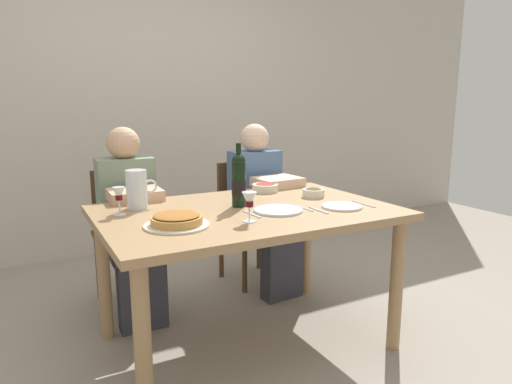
{
  "coord_description": "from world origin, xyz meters",
  "views": [
    {
      "loc": [
        -1.04,
        -2.05,
        1.31
      ],
      "look_at": [
        0.06,
        0.0,
        0.84
      ],
      "focal_mm": 31.8,
      "sensor_mm": 36.0,
      "label": 1
    }
  ],
  "objects": [
    {
      "name": "wine_bottle",
      "position": [
        -0.01,
        0.07,
        0.9
      ],
      "size": [
        0.08,
        0.08,
        0.34
      ],
      "color": "black",
      "rests_on": "dining_table"
    },
    {
      "name": "baked_tart",
      "position": [
        -0.43,
        -0.15,
        0.79
      ],
      "size": [
        0.3,
        0.3,
        0.06
      ],
      "color": "silver",
      "rests_on": "dining_table"
    },
    {
      "name": "wine_glass_right_diner",
      "position": [
        -0.61,
        0.18,
        0.86
      ],
      "size": [
        0.06,
        0.06,
        0.14
      ],
      "color": "silver",
      "rests_on": "dining_table"
    },
    {
      "name": "spoon_right_setting",
      "position": [
        -0.03,
        -0.12,
        0.76
      ],
      "size": [
        0.02,
        0.16,
        0.0
      ],
      "primitive_type": "cube",
      "rotation": [
        0.0,
        0.0,
        1.63
      ],
      "color": "silver",
      "rests_on": "dining_table"
    },
    {
      "name": "knife_right_setting",
      "position": [
        0.27,
        -0.12,
        0.76
      ],
      "size": [
        0.01,
        0.18,
        0.0
      ],
      "primitive_type": "cube",
      "rotation": [
        0.0,
        0.0,
        1.59
      ],
      "color": "silver",
      "rests_on": "dining_table"
    },
    {
      "name": "salad_bowl",
      "position": [
        0.31,
        0.36,
        0.79
      ],
      "size": [
        0.16,
        0.16,
        0.06
      ],
      "color": "silver",
      "rests_on": "dining_table"
    },
    {
      "name": "back_wall",
      "position": [
        0.0,
        1.99,
        1.4
      ],
      "size": [
        8.0,
        0.1,
        2.8
      ],
      "primitive_type": "cube",
      "color": "beige",
      "rests_on": "ground"
    },
    {
      "name": "diner_left",
      "position": [
        -0.45,
        0.66,
        0.62
      ],
      "size": [
        0.35,
        0.51,
        1.16
      ],
      "rotation": [
        0.0,
        0.0,
        3.11
      ],
      "color": "gray",
      "rests_on": "ground"
    },
    {
      "name": "olive_bowl",
      "position": [
        0.48,
        0.09,
        0.79
      ],
      "size": [
        0.13,
        0.13,
        0.06
      ],
      "color": "silver",
      "rests_on": "dining_table"
    },
    {
      "name": "ground_plane",
      "position": [
        0.0,
        0.0,
        0.0
      ],
      "size": [
        8.0,
        8.0,
        0.0
      ],
      "primitive_type": "plane",
      "color": "gray"
    },
    {
      "name": "chair_left",
      "position": [
        -0.45,
        0.9,
        0.5
      ],
      "size": [
        0.41,
        0.41,
        0.87
      ],
      "rotation": [
        0.0,
        0.0,
        3.11
      ],
      "color": "brown",
      "rests_on": "ground"
    },
    {
      "name": "dining_table",
      "position": [
        0.0,
        0.0,
        0.67
      ],
      "size": [
        1.5,
        1.0,
        0.76
      ],
      "color": "#9E7A51",
      "rests_on": "ground"
    },
    {
      "name": "water_pitcher",
      "position": [
        -0.5,
        0.28,
        0.85
      ],
      "size": [
        0.16,
        0.11,
        0.2
      ],
      "color": "silver",
      "rests_on": "dining_table"
    },
    {
      "name": "diner_right",
      "position": [
        0.46,
        0.64,
        0.62
      ],
      "size": [
        0.36,
        0.52,
        1.16
      ],
      "rotation": [
        0.0,
        0.0,
        3.22
      ],
      "color": "#4C6B93",
      "rests_on": "ground"
    },
    {
      "name": "dinner_plate_right_setting",
      "position": [
        0.12,
        -0.12,
        0.77
      ],
      "size": [
        0.25,
        0.25,
        0.01
      ],
      "primitive_type": "cylinder",
      "color": "silver",
      "rests_on": "dining_table"
    },
    {
      "name": "wine_glass_left_diner",
      "position": [
        -0.11,
        -0.24,
        0.86
      ],
      "size": [
        0.07,
        0.07,
        0.14
      ],
      "color": "silver",
      "rests_on": "dining_table"
    },
    {
      "name": "fork_left_setting",
      "position": [
        0.31,
        -0.21,
        0.76
      ],
      "size": [
        0.02,
        0.16,
        0.0
      ],
      "primitive_type": "cube",
      "rotation": [
        0.0,
        0.0,
        1.56
      ],
      "color": "silver",
      "rests_on": "dining_table"
    },
    {
      "name": "dinner_plate_left_setting",
      "position": [
        0.46,
        -0.21,
        0.77
      ],
      "size": [
        0.21,
        0.21,
        0.01
      ],
      "primitive_type": "cylinder",
      "color": "white",
      "rests_on": "dining_table"
    },
    {
      "name": "chair_right",
      "position": [
        0.44,
        0.88,
        0.5
      ],
      "size": [
        0.43,
        0.43,
        0.87
      ],
      "rotation": [
        0.0,
        0.0,
        3.22
      ],
      "color": "brown",
      "rests_on": "ground"
    },
    {
      "name": "knife_left_setting",
      "position": [
        0.61,
        -0.21,
        0.76
      ],
      "size": [
        0.01,
        0.18,
        0.0
      ],
      "primitive_type": "cube",
      "rotation": [
        0.0,
        0.0,
        1.57
      ],
      "color": "silver",
      "rests_on": "dining_table"
    }
  ]
}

